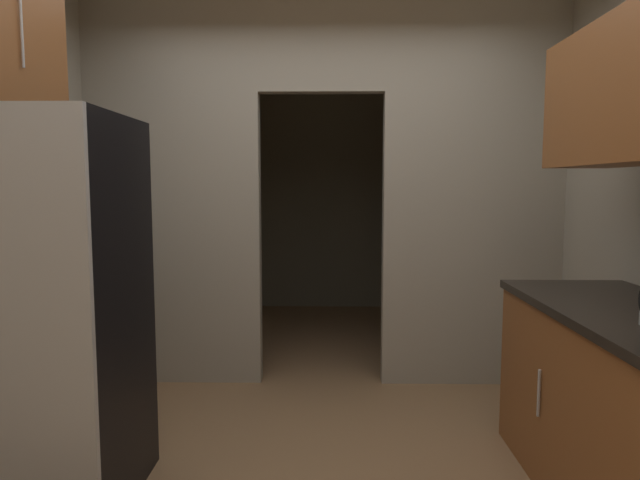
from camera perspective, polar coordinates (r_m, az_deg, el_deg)
kitchen_partition at (r=3.92m, az=0.49°, el=5.66°), size 3.32×0.12×2.67m
adjoining_room_shell at (r=5.69m, az=0.61°, el=4.88°), size 3.32×2.57×2.67m
refrigerator at (r=2.75m, az=-27.03°, el=-6.66°), size 0.81×0.76×1.71m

